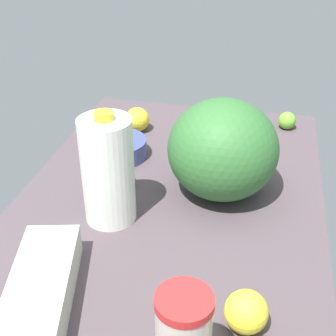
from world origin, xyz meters
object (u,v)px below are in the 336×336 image
object	(u,v)px
lime_near_front	(124,177)
lemon_loose	(246,312)
lemon_by_jug	(137,119)
watermelon	(223,149)
egg_carton	(40,295)
mixing_bowl	(118,148)
lime_beside_bowl	(287,121)
milk_jug	(108,171)

from	to	relation	value
lime_near_front	lemon_loose	size ratio (longest dim) A/B	0.69
lemon_by_jug	lemon_loose	xyz separation A→B (cm)	(-71.59, -39.76, 0.04)
watermelon	egg_carton	distance (cm)	54.11
egg_carton	lemon_loose	world-z (taller)	lemon_loose
watermelon	mixing_bowl	size ratio (longest dim) A/B	1.65
watermelon	lime_near_front	xyz separation A→B (cm)	(-2.54, 24.87, -9.77)
watermelon	lime_near_front	size ratio (longest dim) A/B	5.03
lime_near_front	lemon_loose	xyz separation A→B (cm)	(-39.49, -34.42, 1.22)
lime_near_front	lime_beside_bowl	world-z (taller)	lime_beside_bowl
watermelon	lemon_loose	bearing A→B (deg)	-167.21
mixing_bowl	lime_near_front	distance (cm)	16.01
lemon_by_jug	lime_beside_bowl	xyz separation A→B (cm)	(11.82, -46.70, -1.07)
egg_carton	lemon_loose	size ratio (longest dim) A/B	4.12
milk_jug	lemon_loose	world-z (taller)	milk_jug
mixing_bowl	lime_beside_bowl	bearing A→B (deg)	-58.50
mixing_bowl	lemon_by_jug	bearing A→B (deg)	-2.97
egg_carton	lime_near_front	size ratio (longest dim) A/B	5.98
lime_near_front	lemon_loose	world-z (taller)	lemon_loose
watermelon	lemon_loose	distance (cm)	43.95
lemon_by_jug	lime_beside_bowl	world-z (taller)	lemon_by_jug
lime_near_front	lime_beside_bowl	xyz separation A→B (cm)	(43.92, -41.36, 0.11)
lime_near_front	lemon_loose	distance (cm)	52.40
lime_near_front	lemon_by_jug	xyz separation A→B (cm)	(32.10, 5.34, 1.17)
watermelon	lime_near_front	distance (cm)	26.84
lemon_by_jug	lemon_loose	world-z (taller)	same
mixing_bowl	lime_near_front	world-z (taller)	same
mixing_bowl	lemon_by_jug	size ratio (longest dim) A/B	2.13
watermelon	egg_carton	world-z (taller)	watermelon
mixing_bowl	milk_jug	bearing A→B (deg)	-165.75
mixing_bowl	lemon_loose	xyz separation A→B (cm)	(-54.23, -40.66, 1.25)
egg_carton	lemon_loose	bearing A→B (deg)	-98.61
milk_jug	egg_carton	size ratio (longest dim) A/B	0.84
milk_jug	lime_near_front	size ratio (longest dim) A/B	5.03
mixing_bowl	lime_beside_bowl	size ratio (longest dim) A/B	2.94
watermelon	mixing_bowl	world-z (taller)	watermelon
mixing_bowl	lemon_by_jug	world-z (taller)	lemon_by_jug
watermelon	lime_beside_bowl	bearing A→B (deg)	-21.73
milk_jug	lime_beside_bowl	xyz separation A→B (cm)	(57.39, -40.44, -9.99)
mixing_bowl	lime_near_front	bearing A→B (deg)	-157.04
egg_carton	lemon_by_jug	xyz separation A→B (cm)	(75.19, 2.58, 0.47)
lemon_loose	milk_jug	bearing A→B (deg)	52.16
milk_jug	lemon_loose	xyz separation A→B (cm)	(-26.02, -33.50, -8.88)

